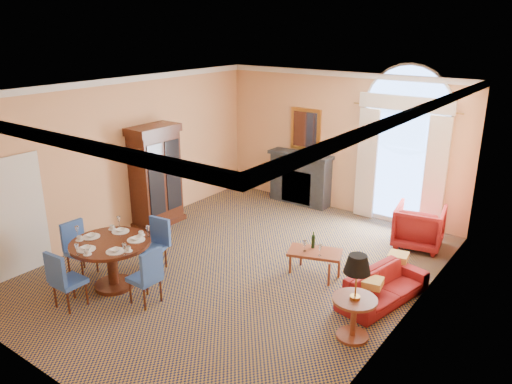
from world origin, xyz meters
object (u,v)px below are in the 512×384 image
Objects in this scene: sofa at (383,287)px; armchair at (419,226)px; coffee_table at (315,253)px; side_table at (356,287)px; dining_table at (111,254)px; armoire at (156,178)px.

armchair is (-0.25, 2.33, 0.18)m from sofa.
coffee_table reaches higher than sofa.
armchair is at bearing 94.92° from side_table.
coffee_table is (-1.05, -2.25, 0.01)m from armchair.
side_table is (0.05, -1.19, 0.56)m from sofa.
coffee_table is 0.82× the size of side_table.
sofa is (3.81, 2.26, -0.37)m from dining_table.
sofa is 1.62× the size of coffee_table.
dining_table reaches higher than sofa.
dining_table is 1.05× the size of side_table.
dining_table is at bearing -164.59° from side_table.
armoire is 4.01m from coffee_table.
sofa is at bearing 30.63° from dining_table.
armoire is at bearing 101.00° from sofa.
side_table reaches higher than armchair.
side_table is (3.86, 1.06, 0.19)m from dining_table.
armoire is at bearing 159.73° from coffee_table.
armchair is 0.74× the size of side_table.
armchair is (5.02, 2.21, -0.63)m from armoire.
armchair is 2.49m from coffee_table.
sofa is at bearing -23.14° from coffee_table.
coffee_table is at bearing 54.79° from armchair.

